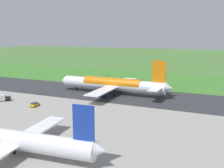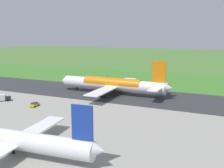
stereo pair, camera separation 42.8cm
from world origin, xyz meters
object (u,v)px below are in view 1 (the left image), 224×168
(service_truck_baggage, at_px, (2,98))
(traffic_cone_orange, at_px, (101,78))
(airliner_main, at_px, (113,84))
(no_stopping_sign, at_px, (107,77))
(service_car_followme, at_px, (35,104))
(airliner_parked_mid, at_px, (14,139))

(service_truck_baggage, distance_m, traffic_cone_orange, 66.56)
(airliner_main, xyz_separation_m, traffic_cone_orange, (23.61, -35.79, -4.08))
(airliner_main, relative_size, traffic_cone_orange, 98.13)
(airliner_main, bearing_deg, traffic_cone_orange, -56.59)
(airliner_main, xyz_separation_m, no_stopping_sign, (17.78, -32.75, -2.72))
(service_truck_baggage, xyz_separation_m, service_car_followme, (-17.20, 1.02, -0.56))
(airliner_parked_mid, height_order, no_stopping_sign, airliner_parked_mid)
(service_truck_baggage, relative_size, no_stopping_sign, 2.13)
(airliner_main, relative_size, airliner_parked_mid, 1.24)
(airliner_parked_mid, relative_size, traffic_cone_orange, 79.31)
(airliner_main, relative_size, service_truck_baggage, 9.19)
(service_truck_baggage, bearing_deg, airliner_main, -139.80)
(service_truck_baggage, distance_m, service_car_followme, 17.24)
(service_car_followme, bearing_deg, no_stopping_sign, -90.19)
(service_truck_baggage, bearing_deg, no_stopping_sign, -105.57)
(service_truck_baggage, height_order, service_car_followme, service_truck_baggage)
(service_truck_baggage, distance_m, no_stopping_sign, 64.87)
(service_car_followme, xyz_separation_m, traffic_cone_orange, (5.62, -66.55, -0.57))
(service_truck_baggage, bearing_deg, airliner_parked_mid, 139.50)
(airliner_parked_mid, distance_m, service_car_followme, 39.35)
(airliner_parked_mid, relative_size, service_truck_baggage, 7.42)
(airliner_parked_mid, height_order, service_car_followme, airliner_parked_mid)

